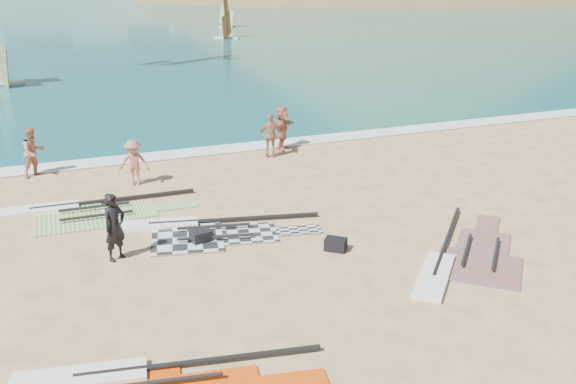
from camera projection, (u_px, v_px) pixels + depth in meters
name	position (u px, v px, depth m)	size (l,w,h in m)	color
ground	(332.00, 287.00, 15.21)	(300.00, 300.00, 0.00)	#DEB282
sea	(55.00, 0.00, 130.70)	(300.00, 240.00, 0.06)	#0B4F52
surf_line	(202.00, 152.00, 25.97)	(300.00, 1.20, 0.04)	white
rig_grey	(196.00, 230.00, 18.34)	(6.15, 3.06, 0.20)	black
rig_green	(78.00, 211.00, 19.71)	(6.35, 2.55, 0.20)	#67BA24
rig_orange	(461.00, 260.00, 16.50)	(5.14, 4.86, 0.20)	#FA3C00
gear_bag_near	(201.00, 237.00, 17.57)	(0.55, 0.40, 0.35)	black
gear_bag_far	(336.00, 244.00, 17.10)	(0.56, 0.39, 0.34)	black
person_wetsuit	(115.00, 227.00, 16.35)	(0.66, 0.43, 1.80)	black
beachgoer_left	(33.00, 152.00, 22.78)	(0.87, 0.68, 1.80)	#B87656
beachgoer_mid	(134.00, 163.00, 21.89)	(1.04, 0.60, 1.61)	#AC6254
beachgoer_back	(271.00, 135.00, 25.08)	(1.02, 0.43, 1.75)	#AC7854
beachgoer_right	(282.00, 128.00, 26.07)	(1.67, 0.53, 1.80)	#B97154
windsurfer_centre	(227.00, 25.00, 64.21)	(2.45, 2.55, 4.52)	white
windsurfer_right	(227.00, 17.00, 75.37)	(2.19, 2.38, 3.88)	white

